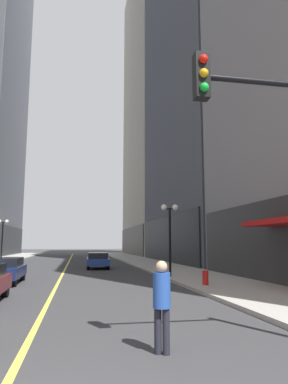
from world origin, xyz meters
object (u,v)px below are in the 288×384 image
(car_blue, at_px, (98,260))
(fire_hydrant_right, at_px, (205,279))
(street_lamp_left_far, at_px, (3,231))
(street_lamp_right_mid, at_px, (170,224))
(car_navy, at_px, (5,270))
(pedestrian_in_blue_hoodie, at_px, (162,299))

(car_blue, relative_size, fire_hydrant_right, 5.17)
(street_lamp_left_far, xyz_separation_m, street_lamp_right_mid, (12.80, -16.31, 0.00))
(fire_hydrant_right, bearing_deg, car_navy, 158.57)
(car_blue, xyz_separation_m, pedestrian_in_blue_hoodie, (-0.05, -23.12, 0.30))
(pedestrian_in_blue_hoodie, bearing_deg, street_lamp_left_far, 106.66)
(street_lamp_left_far, bearing_deg, fire_hydrant_right, -57.46)
(car_navy, bearing_deg, street_lamp_left_far, 102.05)
(pedestrian_in_blue_hoodie, height_order, street_lamp_right_mid, street_lamp_right_mid)
(car_navy, bearing_deg, street_lamp_right_mid, 4.63)
(car_blue, bearing_deg, pedestrian_in_blue_hoodie, -90.12)
(car_navy, relative_size, street_lamp_right_mid, 0.95)
(pedestrian_in_blue_hoodie, distance_m, street_lamp_right_mid, 14.45)
(street_lamp_right_mid, relative_size, fire_hydrant_right, 5.54)
(car_navy, bearing_deg, pedestrian_in_blue_hoodie, -67.63)
(pedestrian_in_blue_hoodie, height_order, street_lamp_left_far, street_lamp_left_far)
(pedestrian_in_blue_hoodie, xyz_separation_m, fire_hydrant_right, (4.30, 9.23, -0.61))
(pedestrian_in_blue_hoodie, bearing_deg, car_blue, 89.88)
(car_navy, distance_m, pedestrian_in_blue_hoodie, 14.08)
(pedestrian_in_blue_hoodie, distance_m, street_lamp_left_far, 31.47)
(street_lamp_left_far, relative_size, street_lamp_right_mid, 1.00)
(street_lamp_right_mid, bearing_deg, car_navy, -175.37)
(street_lamp_left_far, height_order, fire_hydrant_right, street_lamp_left_far)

